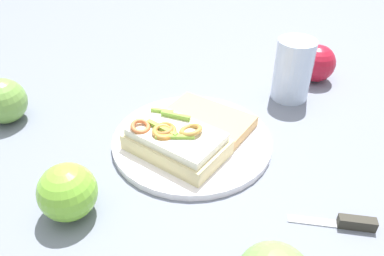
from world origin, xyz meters
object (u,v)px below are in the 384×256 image
sandwich (175,140)px  knife (346,222)px  plate (192,140)px  apple_1 (317,63)px  apple_3 (68,192)px  apple_2 (3,101)px  drinking_glass (293,70)px  bread_slice_side (206,121)px

sandwich → knife: bearing=-175.7°
plate → apple_1: bearing=165.0°
apple_1 → apple_3: bearing=-13.8°
plate → apple_1: apple_1 is taller
apple_3 → knife: size_ratio=0.74×
sandwich → apple_3: apple_3 is taller
apple_1 → knife: apple_1 is taller
plate → knife: knife is taller
apple_2 → drinking_glass: bearing=133.7°
apple_2 → knife: size_ratio=0.77×
plate → apple_3: (0.22, -0.05, 0.03)m
plate → drinking_glass: bearing=162.7°
bread_slice_side → apple_2: bearing=28.4°
drinking_glass → knife: (0.26, 0.19, -0.05)m
knife → bread_slice_side: bearing=-40.6°
knife → plate: bearing=-31.8°
bread_slice_side → apple_2: apple_2 is taller
plate → apple_3: size_ratio=3.40×
apple_2 → drinking_glass: 0.54m
plate → knife: (0.03, 0.27, 0.00)m
plate → apple_2: bearing=-66.6°
apple_3 → knife: apple_3 is taller
bread_slice_side → apple_3: (0.26, -0.05, 0.02)m
bread_slice_side → knife: bearing=164.0°
drinking_glass → apple_2: bearing=-46.3°
plate → sandwich: sandwich is taller
sandwich → apple_1: size_ratio=1.98×
apple_1 → apple_2: size_ratio=0.96×
bread_slice_side → apple_1: apple_1 is taller
sandwich → apple_3: size_ratio=1.97×
plate → apple_3: bearing=-11.9°
drinking_glass → knife: bearing=36.4°
apple_1 → knife: bearing=26.4°
bread_slice_side → drinking_glass: 0.21m
plate → knife: 0.27m
apple_3 → drinking_glass: bearing=165.3°
plate → apple_1: (-0.33, 0.09, 0.03)m
knife → apple_1: bearing=-89.4°
plate → bread_slice_side: size_ratio=1.78×
bread_slice_side → apple_1: 0.30m
plate → bread_slice_side: bearing=179.0°
drinking_glass → sandwich: bearing=-15.1°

